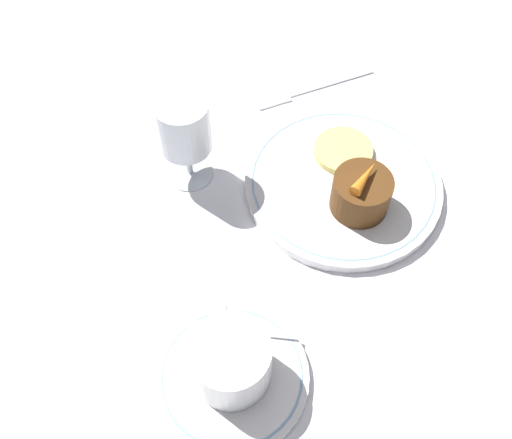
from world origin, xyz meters
TOP-DOWN VIEW (x-y plane):
  - ground_plane at (0.00, 0.00)m, footprint 3.00×3.00m
  - dinner_plate at (0.03, -0.04)m, footprint 0.25×0.25m
  - saucer at (-0.20, 0.13)m, footprint 0.16×0.16m
  - coffee_cup at (-0.19, 0.13)m, footprint 0.11×0.08m
  - spoon at (-0.15, 0.13)m, footprint 0.04×0.12m
  - wine_glass at (0.08, 0.15)m, footprint 0.07×0.07m
  - fork at (0.21, -0.02)m, footprint 0.06×0.18m
  - dessert_cake at (-0.01, -0.05)m, footprint 0.07×0.07m
  - carrot_garnish at (-0.01, -0.05)m, footprint 0.05×0.04m
  - pineapple_slice at (0.07, -0.05)m, footprint 0.08×0.08m

SIDE VIEW (x-z plane):
  - ground_plane at x=0.00m, z-range 0.00..0.00m
  - fork at x=0.21m, z-range 0.00..0.01m
  - saucer at x=-0.20m, z-range 0.00..0.01m
  - dinner_plate at x=0.03m, z-range 0.00..0.02m
  - spoon at x=-0.15m, z-range 0.01..0.01m
  - pineapple_slice at x=0.07m, z-range 0.01..0.02m
  - dessert_cake at x=-0.01m, z-range 0.01..0.06m
  - coffee_cup at x=-0.19m, z-range 0.01..0.08m
  - carrot_garnish at x=-0.01m, z-range 0.06..0.08m
  - wine_glass at x=0.08m, z-range 0.02..0.15m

